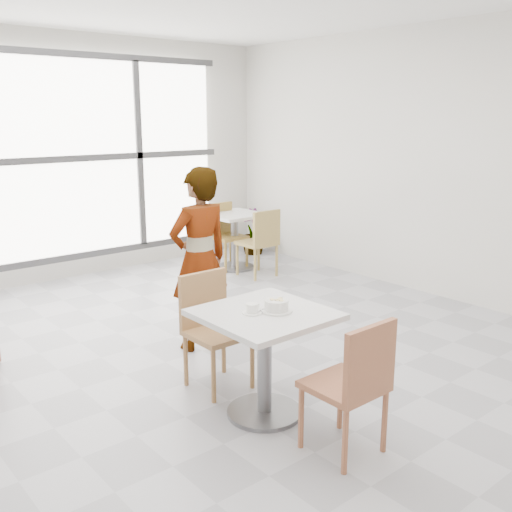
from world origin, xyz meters
TOP-DOWN VIEW (x-y plane):
  - floor at (0.00, 0.00)m, footprint 7.00×7.00m
  - wall_back at (0.00, 3.50)m, footprint 6.00×0.00m
  - wall_right at (3.00, 0.00)m, footprint 0.00×7.00m
  - window at (0.00, 3.44)m, footprint 4.60×0.07m
  - main_table at (-0.30, -0.75)m, footprint 0.80×0.80m
  - chair_near at (-0.22, -1.47)m, footprint 0.42×0.42m
  - chair_far at (-0.29, -0.13)m, footprint 0.42×0.42m
  - oatmeal_bowl at (-0.24, -0.80)m, footprint 0.21×0.21m
  - coffee_cup at (-0.39, -0.72)m, footprint 0.16×0.13m
  - person at (0.06, 0.53)m, footprint 0.59×0.39m
  - bg_table_right at (1.96, 2.49)m, footprint 0.70×0.70m
  - bg_chair_right_near at (1.95, 1.93)m, footprint 0.42×0.42m
  - bg_chair_right_far at (1.89, 2.63)m, footprint 0.42×0.42m
  - plant_right at (2.70, 2.98)m, footprint 0.47×0.47m

SIDE VIEW (x-z plane):
  - floor at x=0.00m, z-range 0.00..0.00m
  - plant_right at x=2.70m, z-range 0.00..0.67m
  - bg_table_right at x=1.96m, z-range 0.11..0.86m
  - chair_near at x=-0.22m, z-range 0.07..0.94m
  - chair_far at x=-0.29m, z-range 0.07..0.94m
  - bg_chair_right_near at x=1.95m, z-range 0.07..0.94m
  - bg_chair_right_far at x=1.89m, z-range 0.07..0.94m
  - main_table at x=-0.30m, z-range 0.15..0.90m
  - coffee_cup at x=-0.39m, z-range 0.75..0.81m
  - oatmeal_bowl at x=-0.24m, z-range 0.75..0.84m
  - person at x=0.06m, z-range 0.00..1.61m
  - window at x=0.00m, z-range 0.24..2.76m
  - wall_back at x=0.00m, z-range -1.50..4.50m
  - wall_right at x=3.00m, z-range -2.00..5.00m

